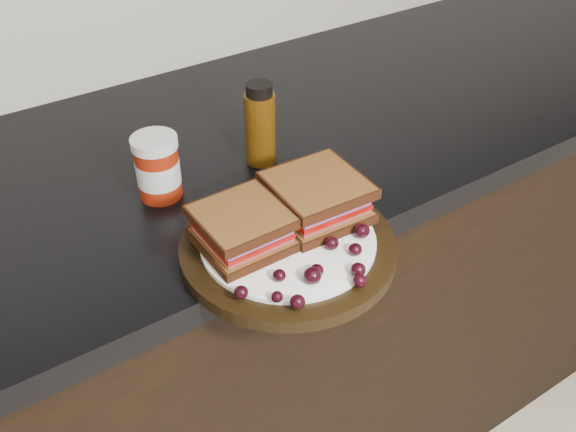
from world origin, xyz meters
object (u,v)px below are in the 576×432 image
plate (288,247)px  oil_bottle (260,124)px  sandwich_left (242,228)px  condiment_jar (158,167)px

plate → oil_bottle: size_ratio=2.14×
sandwich_left → condiment_jar: condiment_jar is taller
oil_bottle → sandwich_left: bearing=-127.1°
sandwich_left → plate: bearing=-24.3°
condiment_jar → oil_bottle: size_ratio=0.73×
condiment_jar → plate: bearing=-68.2°
plate → sandwich_left: bearing=156.5°
oil_bottle → plate: bearing=-112.6°
sandwich_left → condiment_jar: (-0.03, 0.19, -0.00)m
condiment_jar → oil_bottle: 0.17m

